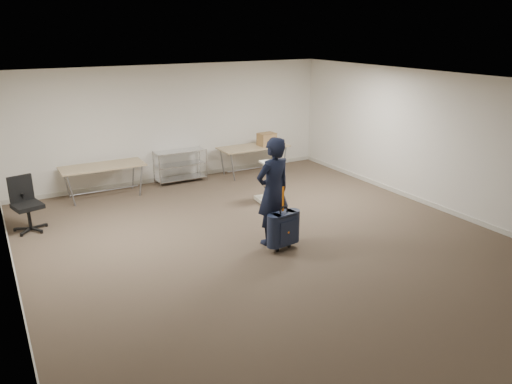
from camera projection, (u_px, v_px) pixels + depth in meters
ground at (267, 243)px, 8.79m from camera, size 9.00×9.00×0.00m
room_shell at (232, 216)px, 9.92m from camera, size 8.00×9.00×9.00m
folding_table_left at (102, 168)px, 10.97m from camera, size 1.80×0.75×0.73m
folding_table_right at (253, 148)px, 12.73m from camera, size 1.80×0.75×0.73m
wire_shelf at (180, 165)px, 12.13m from camera, size 1.22×0.47×0.80m
person at (273, 191)px, 8.54m from camera, size 0.75×0.56×1.90m
suitcase at (283, 229)px, 8.43m from camera, size 0.44×0.29×1.13m
office_chair at (28, 214)px, 9.28m from camera, size 0.62×0.62×1.02m
equipment_cart at (269, 191)px, 10.80m from camera, size 0.54×0.54×0.91m
cardboard_box at (267, 139)px, 12.77m from camera, size 0.45×0.35×0.32m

